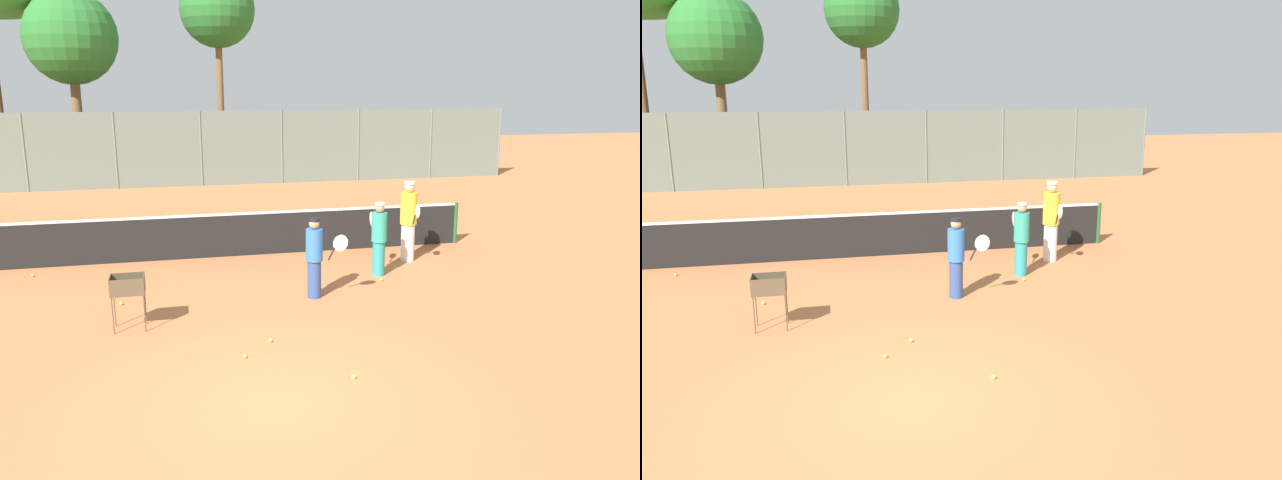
{
  "view_description": "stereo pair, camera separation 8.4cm",
  "coord_description": "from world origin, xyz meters",
  "views": [
    {
      "loc": [
        -1.08,
        -7.31,
        4.04
      ],
      "look_at": [
        1.69,
        4.55,
        1.0
      ],
      "focal_mm": 35.0,
      "sensor_mm": 36.0,
      "label": 1
    },
    {
      "loc": [
        -1.0,
        -7.33,
        4.04
      ],
      "look_at": [
        1.69,
        4.55,
        1.0
      ],
      "focal_mm": 35.0,
      "sensor_mm": 36.0,
      "label": 2
    }
  ],
  "objects": [
    {
      "name": "ground_plane",
      "position": [
        0.0,
        0.0,
        0.0
      ],
      "size": [
        80.0,
        80.0,
        0.0
      ],
      "primitive_type": "plane",
      "color": "#C67242"
    },
    {
      "name": "tennis_net",
      "position": [
        0.0,
        7.36,
        0.56
      ],
      "size": [
        12.06,
        0.1,
        1.07
      ],
      "color": "#26592D",
      "rests_on": "ground_plane"
    },
    {
      "name": "tennis_ball_1",
      "position": [
        -2.21,
        4.36,
        0.03
      ],
      "size": [
        0.07,
        0.07,
        0.07
      ],
      "primitive_type": "sphere",
      "color": "#D1E54C",
      "rests_on": "ground_plane"
    },
    {
      "name": "player_yellow_shirt",
      "position": [
        3.12,
        5.1,
        0.84
      ],
      "size": [
        0.33,
        0.88,
        1.61
      ],
      "rotation": [
        0.0,
        0.0,
        1.59
      ],
      "color": "teal",
      "rests_on": "ground_plane"
    },
    {
      "name": "parked_car",
      "position": [
        -2.86,
        22.53,
        0.66
      ],
      "size": [
        4.2,
        1.7,
        1.6
      ],
      "color": "#3F4C8C",
      "rests_on": "ground_plane"
    },
    {
      "name": "tennis_ball_6",
      "position": [
        1.21,
        0.43,
        0.03
      ],
      "size": [
        0.07,
        0.07,
        0.07
      ],
      "primitive_type": "sphere",
      "color": "#D1E54C",
      "rests_on": "ground_plane"
    },
    {
      "name": "ball_cart",
      "position": [
        -1.98,
        3.09,
        0.71
      ],
      "size": [
        0.56,
        0.41,
        0.94
      ],
      "color": "brown",
      "rests_on": "ground_plane"
    },
    {
      "name": "back_fence",
      "position": [
        -0.0,
        18.55,
        1.51
      ],
      "size": [
        26.7,
        0.08,
        3.02
      ],
      "color": "slate",
      "rests_on": "ground_plane"
    },
    {
      "name": "tree_2",
      "position": [
        1.12,
        21.99,
        7.22
      ],
      "size": [
        3.32,
        3.32,
        8.94
      ],
      "color": "brown",
      "rests_on": "ground_plane"
    },
    {
      "name": "tennis_ball_3",
      "position": [
        3.05,
        4.67,
        0.03
      ],
      "size": [
        0.07,
        0.07,
        0.07
      ],
      "primitive_type": "sphere",
      "color": "#D1E54C",
      "rests_on": "ground_plane"
    },
    {
      "name": "player_white_outfit",
      "position": [
        4.15,
        6.03,
        0.98
      ],
      "size": [
        0.39,
        0.95,
        1.88
      ],
      "rotation": [
        0.0,
        0.0,
        4.7
      ],
      "color": "white",
      "rests_on": "ground_plane"
    },
    {
      "name": "tree_1",
      "position": [
        -4.92,
        20.89,
        5.86
      ],
      "size": [
        3.76,
        3.76,
        7.79
      ],
      "color": "brown",
      "rests_on": "ground_plane"
    },
    {
      "name": "player_red_cap",
      "position": [
        1.45,
        3.96,
        0.82
      ],
      "size": [
        0.8,
        0.51,
        1.58
      ],
      "rotation": [
        0.0,
        0.0,
        5.8
      ],
      "color": "#334C8C",
      "rests_on": "ground_plane"
    },
    {
      "name": "tennis_ball_5",
      "position": [
        -0.21,
        1.47,
        0.03
      ],
      "size": [
        0.07,
        0.07,
        0.07
      ],
      "primitive_type": "sphere",
      "color": "#D1E54C",
      "rests_on": "ground_plane"
    },
    {
      "name": "tennis_ball_0",
      "position": [
        0.26,
        1.98,
        0.03
      ],
      "size": [
        0.07,
        0.07,
        0.07
      ],
      "primitive_type": "sphere",
      "color": "#D1E54C",
      "rests_on": "ground_plane"
    },
    {
      "name": "tennis_ball_4",
      "position": [
        -4.22,
        6.66,
        0.03
      ],
      "size": [
        0.07,
        0.07,
        0.07
      ],
      "primitive_type": "sphere",
      "color": "#D1E54C",
      "rests_on": "ground_plane"
    }
  ]
}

